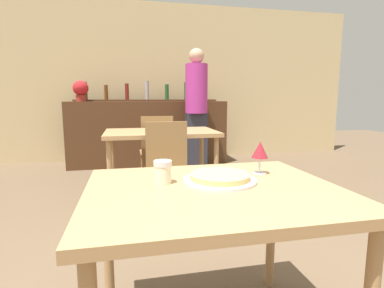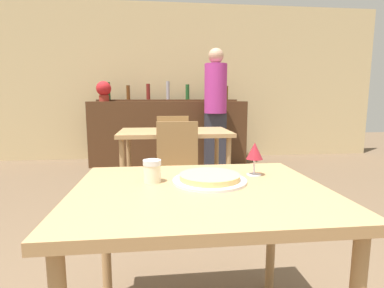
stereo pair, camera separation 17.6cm
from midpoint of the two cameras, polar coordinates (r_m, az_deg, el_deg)
The scene contains 12 objects.
wall_back at distance 5.63m, azimuth -3.84°, elevation 11.59°, with size 8.00×0.05×2.80m.
dining_table_near at distance 1.28m, azimuth 5.64°, elevation -11.82°, with size 1.04×0.85×0.74m.
dining_table_far at distance 3.19m, azimuth -1.76°, elevation 0.99°, with size 1.16×0.73×0.77m.
bar_counter at distance 5.15m, azimuth -3.49°, elevation 2.20°, with size 2.60×0.56×1.06m.
bar_back_shelf at distance 5.26m, azimuth -3.59°, elevation 8.88°, with size 2.39×0.24×0.34m.
chair_far_side_front at distance 2.69m, azimuth -0.83°, elevation -4.15°, with size 0.40×0.40×0.90m.
chair_far_side_back at distance 3.74m, azimuth -2.41°, elevation -0.55°, with size 0.40×0.40×0.90m.
pizza_tray at distance 1.34m, azimuth 7.18°, elevation -6.57°, with size 0.33×0.33×0.04m.
cheese_shaker at distance 1.32m, azimuth -3.80°, elevation -5.19°, with size 0.08×0.08×0.10m.
person_standing at distance 4.63m, azimuth 5.58°, elevation 7.46°, with size 0.34×0.34×1.86m.
wine_glass at distance 1.47m, azimuth 15.23°, elevation -1.49°, with size 0.08×0.08×0.16m.
potted_plant at distance 5.13m, azimuth -15.52°, elevation 9.88°, with size 0.24×0.24×0.33m.
Camera 2 is at (-0.17, -1.19, 1.11)m, focal length 28.00 mm.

